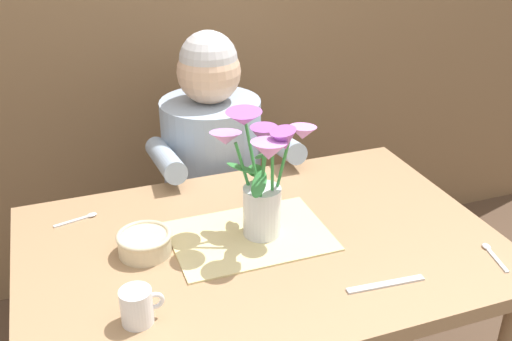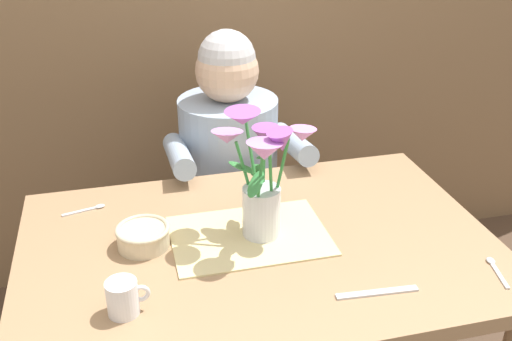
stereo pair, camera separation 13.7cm
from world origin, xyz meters
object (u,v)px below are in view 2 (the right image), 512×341
at_px(ceramic_bowl, 143,236).
at_px(dinner_knife, 377,292).
at_px(flower_vase, 261,174).
at_px(ceramic_mug, 123,298).
at_px(seated_person, 230,189).

distance_m(ceramic_bowl, dinner_knife, 0.58).
relative_size(flower_vase, ceramic_bowl, 2.57).
xyz_separation_m(ceramic_bowl, dinner_knife, (0.49, -0.32, -0.03)).
relative_size(flower_vase, ceramic_mug, 3.76).
relative_size(ceramic_bowl, ceramic_mug, 1.46).
height_order(ceramic_bowl, ceramic_mug, ceramic_mug).
xyz_separation_m(ceramic_bowl, ceramic_mug, (-0.06, -0.24, 0.01)).
xyz_separation_m(seated_person, dinner_knife, (0.16, -0.88, 0.18)).
bearing_deg(seated_person, ceramic_mug, -113.12).
bearing_deg(ceramic_mug, seated_person, 63.98).
relative_size(flower_vase, dinner_knife, 1.84).
distance_m(flower_vase, ceramic_bowl, 0.33).
xyz_separation_m(flower_vase, ceramic_bowl, (-0.30, 0.03, -0.15)).
distance_m(flower_vase, dinner_knife, 0.39).
bearing_deg(flower_vase, seated_person, 86.29).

